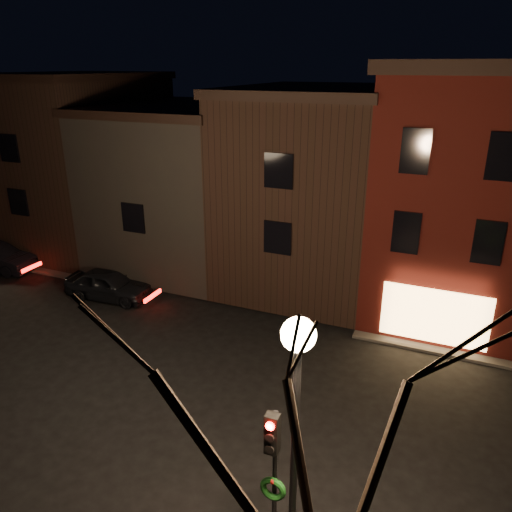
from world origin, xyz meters
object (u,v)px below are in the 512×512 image
at_px(parked_car_a, 108,285).
at_px(street_lamp_near, 297,391).
at_px(bare_tree_right, 336,471).
at_px(traffic_signal, 273,467).

bearing_deg(parked_car_a, street_lamp_near, -133.93).
height_order(bare_tree_right, parked_car_a, bare_tree_right).
bearing_deg(street_lamp_near, parked_car_a, 141.53).
height_order(street_lamp_near, bare_tree_right, bare_tree_right).
relative_size(street_lamp_near, parked_car_a, 1.56).
distance_m(bare_tree_right, parked_car_a, 19.60).
distance_m(traffic_signal, bare_tree_right, 4.87).
height_order(traffic_signal, bare_tree_right, bare_tree_right).
height_order(street_lamp_near, parked_car_a, street_lamp_near).
distance_m(street_lamp_near, traffic_signal, 2.49).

